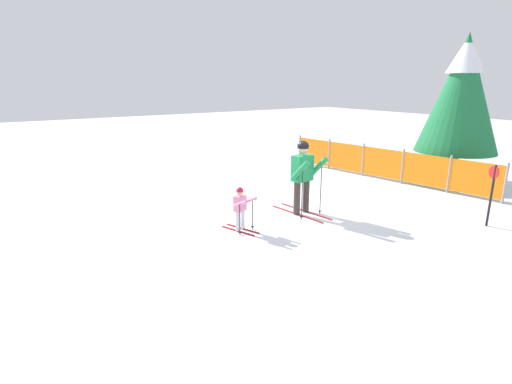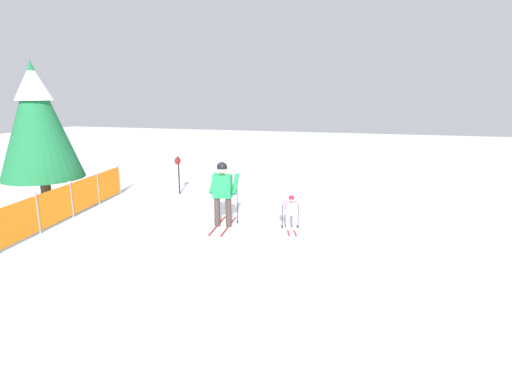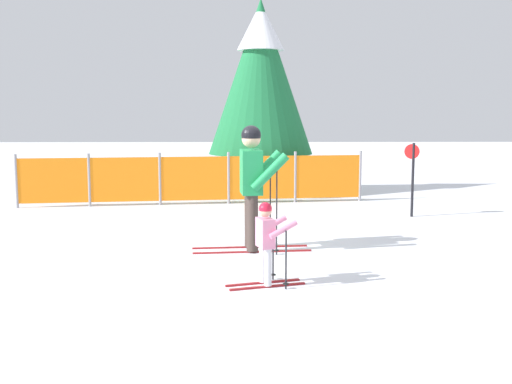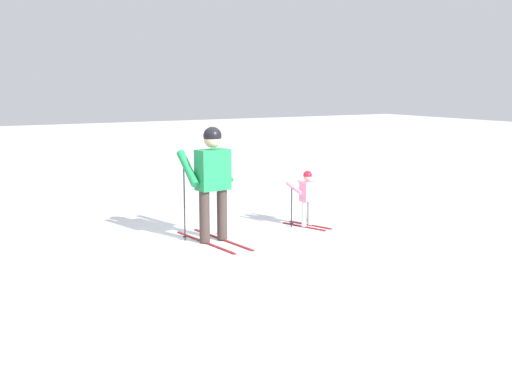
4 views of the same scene
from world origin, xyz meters
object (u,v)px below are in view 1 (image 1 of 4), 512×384
at_px(skier_adult, 303,171).
at_px(safety_fence, 382,163).
at_px(skier_child, 241,206).
at_px(trail_marker, 492,189).
at_px(conifer_far, 462,92).

relative_size(skier_adult, safety_fence, 0.25).
xyz_separation_m(skier_adult, skier_child, (0.14, -1.88, -0.51)).
height_order(skier_adult, skier_child, skier_adult).
relative_size(skier_adult, trail_marker, 1.29).
bearing_deg(trail_marker, conifer_far, 130.16).
xyz_separation_m(conifer_far, trail_marker, (2.80, -3.31, -1.97)).
bearing_deg(conifer_far, trail_marker, -49.84).
bearing_deg(trail_marker, safety_fence, 158.95).
bearing_deg(skier_child, skier_adult, 76.71).
distance_m(safety_fence, trail_marker, 4.56).
distance_m(skier_child, trail_marker, 5.57).
height_order(conifer_far, trail_marker, conifer_far).
bearing_deg(conifer_far, skier_adult, -92.27).
relative_size(skier_child, trail_marker, 0.70).
distance_m(skier_adult, conifer_far, 6.43).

